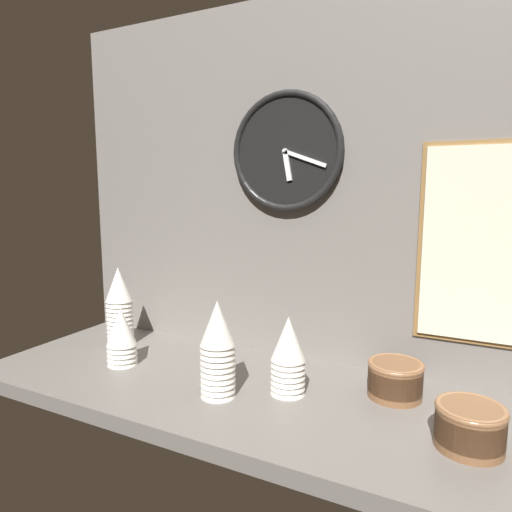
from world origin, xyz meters
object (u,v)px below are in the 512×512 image
Objects in this scene: cup_stack_center_right at (288,355)px; wall_clock at (286,152)px; bowl_stack_far_right at (470,425)px; cup_stack_far_left at (119,306)px; bowl_stack_right at (395,378)px; cup_stack_left at (122,336)px; cup_stack_center at (218,349)px; menu_board at (495,246)px.

cup_stack_center_right is 57.52cm from wall_clock.
cup_stack_far_left is at bearing 172.05° from bowl_stack_far_right.
bowl_stack_right is at bearing 1.09° from cup_stack_far_left.
cup_stack_left is 76.78cm from bowl_stack_right.
menu_board is (59.10, 32.80, 25.28)cm from cup_stack_center.
cup_stack_center is at bearing -97.37° from wall_clock.
bowl_stack_right is (75.24, 14.79, -3.77)cm from cup_stack_left.
cup_stack_left is at bearing 178.98° from bowl_stack_far_right.
wall_clock reaches higher than bowl_stack_far_right.
wall_clock reaches higher than cup_stack_left.
bowl_stack_far_right is at bearing -8.27° from cup_stack_center_right.
bowl_stack_right is at bearing -146.06° from menu_board.
cup_stack_center is 0.71× the size of wall_clock.
cup_stack_center_right is (50.85, 4.43, 1.46)cm from cup_stack_left.
menu_board is (2.37, 29.73, 32.71)cm from bowl_stack_far_right.
cup_stack_center is 1.22× the size of cup_stack_center_right.
cup_stack_far_left is at bearing 134.73° from cup_stack_left.
menu_board is at bearing 0.92° from wall_clock.
bowl_stack_far_right is at bearing -7.95° from cup_stack_far_left.
cup_stack_center is 1.79× the size of bowl_stack_far_right.
menu_board is (54.98, 0.89, -24.22)cm from wall_clock.
bowl_stack_far_right is (17.38, -16.43, 0.00)cm from bowl_stack_right.
wall_clock reaches higher than cup_stack_far_left.
cup_stack_center_right is 0.77× the size of cup_stack_far_left.
menu_board is (107.99, 14.98, 24.54)cm from cup_stack_far_left.
cup_stack_center_right is at bearing -156.99° from bowl_stack_right.
wall_clock is at bearing -179.08° from menu_board.
cup_stack_far_left is 1.90× the size of bowl_stack_far_right.
menu_board reaches higher than cup_stack_left.
bowl_stack_far_right is 0.27× the size of menu_board.
cup_stack_far_left reaches higher than bowl_stack_far_right.
menu_board is at bearing 28.19° from cup_stack_center_right.
cup_stack_center_right is 0.58× the size of wall_clock.
cup_stack_far_left is 73.40cm from wall_clock.
bowl_stack_right is at bearing 26.36° from cup_stack_center.
wall_clock is at bearing 151.26° from bowl_stack_far_right.
cup_stack_center reaches higher than bowl_stack_far_right.
bowl_stack_far_right is (105.62, -14.76, -8.17)cm from cup_stack_far_left.
cup_stack_left is 0.70× the size of cup_stack_center.
cup_stack_left is at bearing -175.02° from cup_stack_center_right.
bowl_stack_right is at bearing -19.41° from wall_clock.
menu_board is (95.00, 28.09, 28.94)cm from cup_stack_left.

